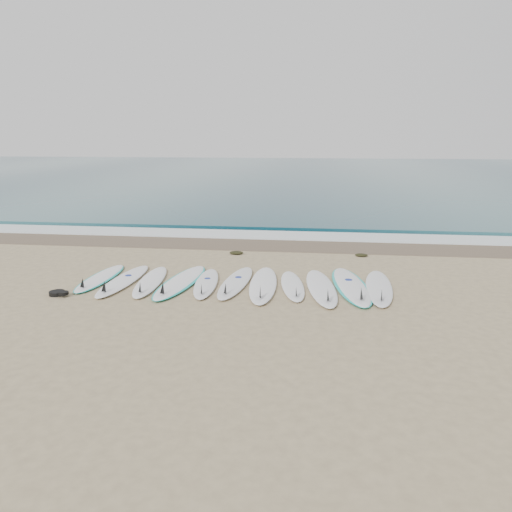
# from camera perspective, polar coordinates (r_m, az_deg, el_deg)

# --- Properties ---
(ground) EXTENTS (120.00, 120.00, 0.00)m
(ground) POSITION_cam_1_polar(r_m,az_deg,el_deg) (11.16, -2.33, -3.21)
(ground) COLOR tan
(ocean) EXTENTS (120.00, 55.00, 0.03)m
(ocean) POSITION_cam_1_polar(r_m,az_deg,el_deg) (43.18, 4.89, 9.40)
(ocean) COLOR #1F4F5A
(ocean) RESTS_ON ground
(wet_sand_band) EXTENTS (120.00, 1.80, 0.01)m
(wet_sand_band) POSITION_cam_1_polar(r_m,az_deg,el_deg) (15.08, 0.23, 1.33)
(wet_sand_band) COLOR brown
(wet_sand_band) RESTS_ON ground
(foam_band) EXTENTS (120.00, 1.40, 0.04)m
(foam_band) POSITION_cam_1_polar(r_m,az_deg,el_deg) (16.44, 0.83, 2.41)
(foam_band) COLOR silver
(foam_band) RESTS_ON ground
(wave_crest) EXTENTS (120.00, 1.00, 0.10)m
(wave_crest) POSITION_cam_1_polar(r_m,az_deg,el_deg) (17.90, 1.37, 3.45)
(wave_crest) COLOR #1F4F5A
(wave_crest) RESTS_ON ground
(surfboard_0) EXTENTS (0.60, 2.36, 0.30)m
(surfboard_0) POSITION_cam_1_polar(r_m,az_deg,el_deg) (11.98, -17.43, -2.42)
(surfboard_0) COLOR white
(surfboard_0) RESTS_ON ground
(surfboard_1) EXTENTS (0.64, 2.65, 0.34)m
(surfboard_1) POSITION_cam_1_polar(r_m,az_deg,el_deg) (11.57, -15.03, -2.75)
(surfboard_1) COLOR white
(surfboard_1) RESTS_ON ground
(surfboard_2) EXTENTS (0.76, 2.53, 0.32)m
(surfboard_2) POSITION_cam_1_polar(r_m,az_deg,el_deg) (11.38, -12.04, -2.88)
(surfboard_2) COLOR white
(surfboard_2) RESTS_ON ground
(surfboard_3) EXTENTS (0.93, 2.84, 0.35)m
(surfboard_3) POSITION_cam_1_polar(r_m,az_deg,el_deg) (11.24, -8.68, -2.94)
(surfboard_3) COLOR white
(surfboard_3) RESTS_ON ground
(surfboard_4) EXTENTS (0.74, 2.39, 0.30)m
(surfboard_4) POSITION_cam_1_polar(r_m,az_deg,el_deg) (11.06, -5.74, -3.13)
(surfboard_4) COLOR white
(surfboard_4) RESTS_ON ground
(surfboard_5) EXTENTS (0.70, 2.62, 0.33)m
(surfboard_5) POSITION_cam_1_polar(r_m,az_deg,el_deg) (11.06, -2.40, -3.05)
(surfboard_5) COLOR silver
(surfboard_5) RESTS_ON ground
(surfboard_6) EXTENTS (0.74, 2.86, 0.36)m
(surfboard_6) POSITION_cam_1_polar(r_m,az_deg,el_deg) (10.88, 0.81, -3.29)
(surfboard_6) COLOR white
(surfboard_6) RESTS_ON ground
(surfboard_7) EXTENTS (0.80, 2.33, 0.29)m
(surfboard_7) POSITION_cam_1_polar(r_m,az_deg,el_deg) (10.87, 4.22, -3.41)
(surfboard_7) COLOR white
(surfboard_7) RESTS_ON ground
(surfboard_8) EXTENTS (0.92, 2.82, 0.35)m
(surfboard_8) POSITION_cam_1_polar(r_m,az_deg,el_deg) (10.77, 7.50, -3.61)
(surfboard_8) COLOR white
(surfboard_8) RESTS_ON ground
(surfboard_9) EXTENTS (1.07, 2.98, 0.37)m
(surfboard_9) POSITION_cam_1_polar(r_m,az_deg,el_deg) (11.01, 10.84, -3.37)
(surfboard_9) COLOR white
(surfboard_9) RESTS_ON ground
(surfboard_10) EXTENTS (0.73, 2.73, 0.35)m
(surfboard_10) POSITION_cam_1_polar(r_m,az_deg,el_deg) (11.00, 13.88, -3.53)
(surfboard_10) COLOR white
(surfboard_10) RESTS_ON ground
(seaweed_near) EXTENTS (0.39, 0.30, 0.08)m
(seaweed_near) POSITION_cam_1_polar(r_m,az_deg,el_deg) (13.91, -2.26, 0.38)
(seaweed_near) COLOR black
(seaweed_near) RESTS_ON ground
(seaweed_far) EXTENTS (0.35, 0.27, 0.07)m
(seaweed_far) POSITION_cam_1_polar(r_m,az_deg,el_deg) (13.95, 11.96, 0.11)
(seaweed_far) COLOR black
(seaweed_far) RESTS_ON ground
(leash_coil) EXTENTS (0.46, 0.36, 0.11)m
(leash_coil) POSITION_cam_1_polar(r_m,az_deg,el_deg) (11.14, -21.64, -3.96)
(leash_coil) COLOR black
(leash_coil) RESTS_ON ground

